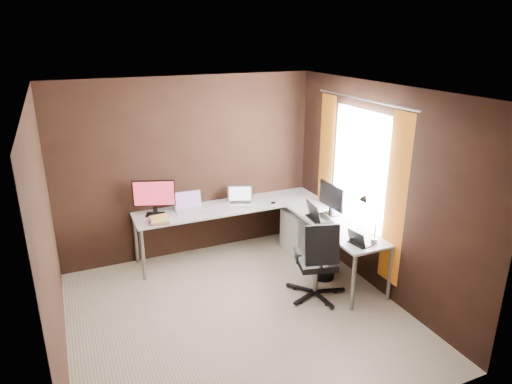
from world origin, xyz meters
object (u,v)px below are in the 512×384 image
Objects in this scene: monitor_right at (331,197)px; laptop_silver at (240,200)px; laptop_black_big at (317,216)px; desk_lamp at (368,214)px; book_stack at (159,220)px; laptop_black_small at (359,241)px; office_chair at (317,275)px; laptop_white at (189,207)px; drawer_pedestal at (301,232)px; monitor_left at (154,196)px; wastebasket at (324,267)px.

laptop_silver is (-0.95, 0.88, -0.19)m from monitor_right.
desk_lamp is at bearing -161.21° from laptop_black_big.
laptop_silver is at bearing 10.64° from book_stack.
laptop_black_small is (0.06, -0.82, -0.01)m from laptop_black_big.
monitor_right is at bearing 63.45° from office_chair.
monitor_right reaches higher than laptop_white.
laptop_black_small is (1.49, -1.81, -0.01)m from laptop_white.
drawer_pedestal is 1.22m from office_chair.
book_stack is at bearing 75.82° from laptop_black_big.
monitor_left reaches higher than monitor_right.
office_chair is at bearing -51.16° from laptop_white.
desk_lamp reaches higher than monitor_left.
book_stack is 2.09m from office_chair.
laptop_silver is 1.54× the size of book_stack.
office_chair is 3.16× the size of wastebasket.
desk_lamp is 1.10m from wastebasket.
laptop_silver is at bearing 42.86° from laptop_black_big.
laptop_white is 0.68× the size of desk_lamp.
laptop_black_small is at bearing -169.31° from laptop_black_big.
laptop_black_small is at bearing -45.91° from laptop_silver.
book_stack is 0.49× the size of desk_lamp.
book_stack is at bearing 155.66° from office_chair.
laptop_black_small is 2.49m from book_stack.
desk_lamp reaches higher than laptop_silver.
laptop_black_small is 0.28× the size of office_chair.
drawer_pedestal is at bearing 83.10° from wastebasket.
laptop_black_small reaches higher than book_stack.
book_stack is (-2.15, 0.65, -0.20)m from monitor_right.
monitor_left is 1.88× the size of laptop_black_small.
monitor_right is 1.89× the size of book_stack.
drawer_pedestal is at bearing -10.98° from laptop_black_small.
laptop_white is at bearing 139.54° from wastebasket.
monitor_right is 0.91m from wastebasket.
office_chair is (-0.42, -1.15, -0.01)m from drawer_pedestal.
desk_lamp reaches higher than wastebasket.
drawer_pedestal is 1.65m from laptop_white.
laptop_black_small is 0.85m from wastebasket.
laptop_black_small is 0.50× the size of desk_lamp.
laptop_silver is 0.42× the size of office_chair.
wastebasket is (1.89, -0.95, -0.61)m from book_stack.
laptop_black_big is 0.38× the size of office_chair.
laptop_silver is 1.64m from office_chair.
laptop_white is 1.21× the size of wastebasket.
book_stack is (-1.90, 0.72, -0.01)m from laptop_black_big.
laptop_white is (-1.52, 0.41, 0.48)m from drawer_pedestal.
book_stack is 2.59m from desk_lamp.
office_chair is at bearing 136.37° from monitor_right.
book_stack is (-0.47, -0.26, -0.01)m from laptop_white.
desk_lamp is at bearing -42.64° from laptop_silver.
laptop_white is (-1.68, 0.91, -0.19)m from monitor_right.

